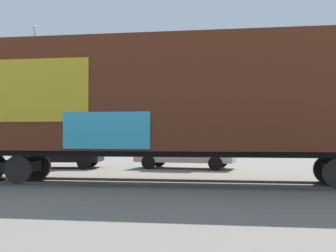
{
  "coord_description": "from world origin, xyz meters",
  "views": [
    {
      "loc": [
        2.44,
        -13.46,
        1.55
      ],
      "look_at": [
        0.77,
        1.66,
        1.91
      ],
      "focal_mm": 44.77,
      "sensor_mm": 36.0,
      "label": 1
    }
  ],
  "objects_px": {
    "parked_car_silver": "(184,150)",
    "freight_car": "(173,98)",
    "flagpole": "(35,73)",
    "parked_car_black": "(59,151)"
  },
  "relations": [
    {
      "from": "flagpole",
      "to": "freight_car",
      "type": "bearing_deg",
      "value": -47.06
    },
    {
      "from": "flagpole",
      "to": "parked_car_silver",
      "type": "height_order",
      "value": "flagpole"
    },
    {
      "from": "parked_car_silver",
      "to": "freight_car",
      "type": "bearing_deg",
      "value": -89.26
    },
    {
      "from": "flagpole",
      "to": "parked_car_black",
      "type": "distance_m",
      "value": 6.29
    },
    {
      "from": "freight_car",
      "to": "parked_car_black",
      "type": "distance_m",
      "value": 8.9
    },
    {
      "from": "parked_car_silver",
      "to": "flagpole",
      "type": "bearing_deg",
      "value": 160.38
    },
    {
      "from": "freight_car",
      "to": "parked_car_silver",
      "type": "relative_size",
      "value": 3.41
    },
    {
      "from": "freight_car",
      "to": "parked_car_black",
      "type": "relative_size",
      "value": 3.99
    },
    {
      "from": "parked_car_black",
      "to": "parked_car_silver",
      "type": "xyz_separation_m",
      "value": [
        6.05,
        0.33,
        0.04
      ]
    },
    {
      "from": "parked_car_black",
      "to": "parked_car_silver",
      "type": "bearing_deg",
      "value": 3.14
    }
  ]
}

